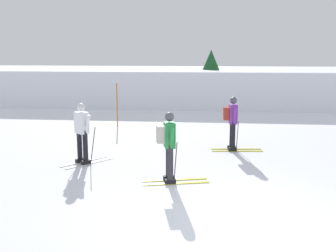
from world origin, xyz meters
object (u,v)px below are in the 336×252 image
(skier_white, at_px, (82,132))
(skier_purple, at_px, (232,121))
(trail_marker_pole, at_px, (117,105))
(conifer_far_left, at_px, (211,72))
(skier_green, at_px, (169,144))

(skier_white, bearing_deg, skier_purple, 25.43)
(skier_purple, distance_m, trail_marker_pole, 5.90)
(skier_white, distance_m, trail_marker_pole, 5.76)
(conifer_far_left, bearing_deg, skier_white, -104.40)
(conifer_far_left, bearing_deg, skier_purple, -86.60)
(skier_green, distance_m, trail_marker_pole, 7.73)
(skier_white, bearing_deg, skier_green, -28.87)
(skier_white, relative_size, skier_purple, 1.00)
(conifer_far_left, bearing_deg, skier_green, -93.66)
(trail_marker_pole, bearing_deg, skier_green, -68.00)
(skier_green, bearing_deg, skier_purple, 64.06)
(skier_green, relative_size, skier_white, 1.00)
(conifer_far_left, bearing_deg, trail_marker_pole, -115.86)
(skier_white, distance_m, conifer_far_left, 14.20)
(skier_purple, height_order, conifer_far_left, conifer_far_left)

